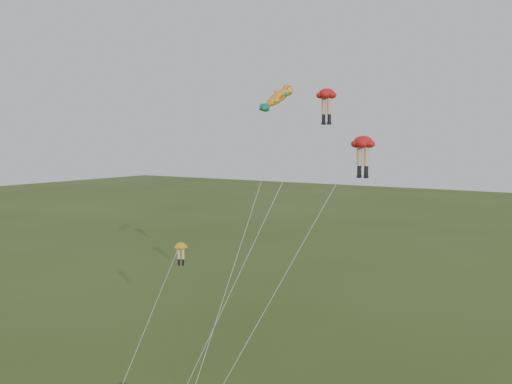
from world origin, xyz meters
The scene contains 4 objects.
legs_kite_red_high centered at (4.38, 9.39, 18.02)m, with size 5.37×10.82×18.87m.
legs_kite_red_mid centered at (8.87, 5.12, 14.85)m, with size 6.85×8.10×15.63m.
legs_kite_yellow centered at (-5.69, 5.81, 7.07)m, with size 2.80×8.79×7.74m.
fish_kite centered at (-0.04, 10.73, 18.46)m, with size 2.95×14.75×19.71m.
Camera 1 is at (21.95, -25.82, 15.47)m, focal length 40.00 mm.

